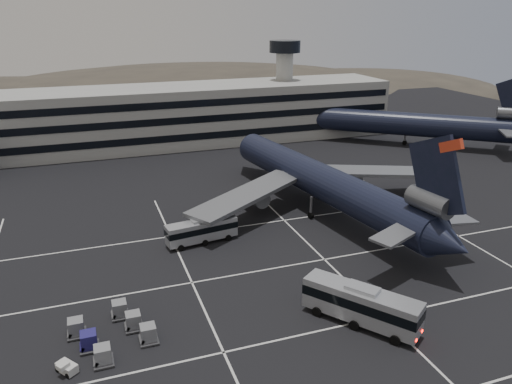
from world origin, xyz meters
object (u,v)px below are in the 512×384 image
bus_far (202,230)px  uld_cluster (112,331)px  trijet_main (323,182)px  bus_near (361,303)px

bus_far → uld_cluster: bearing=135.2°
trijet_main → uld_cluster: 42.42m
uld_cluster → bus_far: bearing=53.3°
bus_near → bus_far: 27.11m
bus_far → uld_cluster: 23.20m
trijet_main → bus_far: trijet_main is taller
bus_far → uld_cluster: (-13.85, -18.58, -1.11)m
trijet_main → bus_near: trijet_main is taller
trijet_main → uld_cluster: (-35.20, -23.28, -4.37)m
uld_cluster → bus_near: bearing=-13.8°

